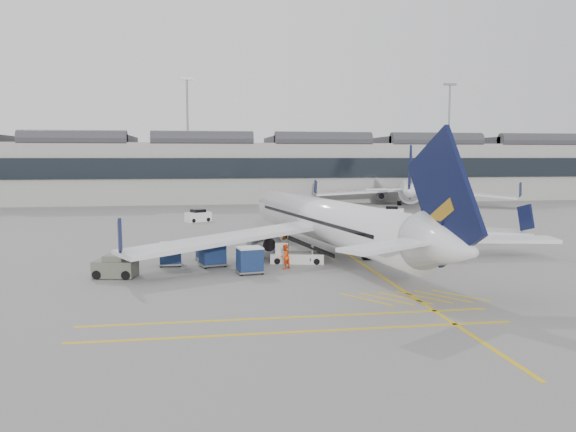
{
  "coord_description": "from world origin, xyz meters",
  "views": [
    {
      "loc": [
        -2.7,
        -38.55,
        8.44
      ],
      "look_at": [
        3.91,
        3.21,
        4.0
      ],
      "focal_mm": 35.0,
      "sensor_mm": 36.0,
      "label": 1
    }
  ],
  "objects": [
    {
      "name": "ground",
      "position": [
        0.0,
        0.0,
        0.0
      ],
      "size": [
        220.0,
        220.0,
        0.0
      ],
      "primitive_type": "plane",
      "color": "gray",
      "rests_on": "ground"
    },
    {
      "name": "safety_cone_nose",
      "position": [
        8.36,
        24.56,
        0.25
      ],
      "size": [
        0.35,
        0.35,
        0.49
      ],
      "primitive_type": "cone",
      "color": "#F24C0A",
      "rests_on": "ground"
    },
    {
      "name": "ramp_agent_a",
      "position": [
        4.34,
        7.81,
        0.89
      ],
      "size": [
        0.77,
        0.67,
        1.79
      ],
      "primitive_type": "imported",
      "rotation": [
        0.0,
        0.0,
        0.45
      ],
      "color": "orange",
      "rests_on": "ground"
    },
    {
      "name": "service_van_mid",
      "position": [
        9.83,
        38.33,
        0.93
      ],
      "size": [
        3.12,
        4.47,
        2.09
      ],
      "rotation": [
        0.0,
        0.0,
        1.87
      ],
      "color": "silver",
      "rests_on": "ground"
    },
    {
      "name": "ramp_agent_b",
      "position": [
        3.62,
        2.92,
        0.94
      ],
      "size": [
        1.16,
        1.13,
        1.88
      ],
      "primitive_type": "imported",
      "rotation": [
        0.0,
        0.0,
        3.82
      ],
      "color": "#FF480D",
      "rests_on": "ground"
    },
    {
      "name": "apron_markings",
      "position": [
        10.0,
        10.0,
        0.01
      ],
      "size": [
        0.25,
        60.0,
        0.01
      ],
      "primitive_type": "cube",
      "color": "gold",
      "rests_on": "ground"
    },
    {
      "name": "terminal",
      "position": [
        0.0,
        71.93,
        6.14
      ],
      "size": [
        200.0,
        20.45,
        12.4
      ],
      "color": "#9E9E99",
      "rests_on": "ground"
    },
    {
      "name": "airliner_far",
      "position": [
        34.91,
        56.02,
        3.01
      ],
      "size": [
        32.62,
        36.01,
        10.25
      ],
      "rotation": [
        0.0,
        0.0,
        -0.42
      ],
      "color": "silver",
      "rests_on": "ground"
    },
    {
      "name": "service_van_left",
      "position": [
        -2.92,
        35.63,
        0.74
      ],
      "size": [
        3.59,
        2.95,
        1.65
      ],
      "rotation": [
        0.0,
        0.0,
        0.5
      ],
      "color": "silver",
      "rests_on": "ground"
    },
    {
      "name": "baggage_cart_d",
      "position": [
        0.83,
        1.55,
        1.05
      ],
      "size": [
        2.1,
        1.84,
        1.96
      ],
      "rotation": [
        0.0,
        0.0,
        0.18
      ],
      "color": "gray",
      "rests_on": "ground"
    },
    {
      "name": "pushback_tug",
      "position": [
        -8.65,
        1.8,
        0.71
      ],
      "size": [
        3.17,
        2.33,
        1.6
      ],
      "rotation": [
        0.0,
        0.0,
        -0.22
      ],
      "color": "#575B4D",
      "rests_on": "ground"
    },
    {
      "name": "light_masts",
      "position": [
        -1.67,
        86.0,
        14.49
      ],
      "size": [
        113.0,
        0.6,
        25.45
      ],
      "color": "slate",
      "rests_on": "ground"
    },
    {
      "name": "baggage_cart_c",
      "position": [
        -5.0,
        5.44,
        0.98
      ],
      "size": [
        1.74,
        1.43,
        1.83
      ],
      "rotation": [
        0.0,
        0.0,
        -0.0
      ],
      "color": "gray",
      "rests_on": "ground"
    },
    {
      "name": "baggage_cart_a",
      "position": [
        -1.77,
        4.67,
        1.08
      ],
      "size": [
        2.3,
        2.07,
        2.02
      ],
      "rotation": [
        0.0,
        0.0,
        0.3
      ],
      "color": "gray",
      "rests_on": "ground"
    },
    {
      "name": "baggage_cart_b",
      "position": [
        -2.16,
        7.42,
        0.99
      ],
      "size": [
        2.05,
        1.82,
        1.85
      ],
      "rotation": [
        0.0,
        0.0,
        0.24
      ],
      "color": "gray",
      "rests_on": "ground"
    },
    {
      "name": "service_van_right",
      "position": [
        23.86,
        36.3,
        0.75
      ],
      "size": [
        3.6,
        2.6,
        1.67
      ],
      "rotation": [
        0.0,
        0.0,
        -0.33
      ],
      "color": "silver",
      "rests_on": "ground"
    },
    {
      "name": "airliner_main",
      "position": [
        8.16,
        6.81,
        3.01
      ],
      "size": [
        34.74,
        38.28,
        10.26
      ],
      "rotation": [
        0.0,
        0.0,
        0.18
      ],
      "color": "silver",
      "rests_on": "ground"
    },
    {
      "name": "belt_loader",
      "position": [
        4.88,
        5.28,
        0.62
      ],
      "size": [
        5.32,
        2.54,
        2.11
      ],
      "rotation": [
        0.0,
        0.0,
        -0.21
      ],
      "color": "silver",
      "rests_on": "ground"
    },
    {
      "name": "safety_cone_engine",
      "position": [
        12.08,
        7.26,
        0.23
      ],
      "size": [
        0.33,
        0.33,
        0.46
      ],
      "primitive_type": "cone",
      "color": "#F24C0A",
      "rests_on": "ground"
    }
  ]
}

